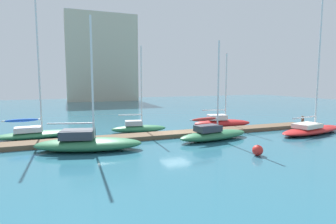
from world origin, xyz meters
TOP-DOWN VIEW (x-y plane):
  - ground_plane at (0.00, 0.00)m, footprint 120.00×120.00m
  - dock_pier at (0.00, 0.00)m, footprint 29.56×1.93m
  - dock_piling_far_end at (14.38, -0.82)m, footprint 0.28×0.28m
  - sailboat_0 at (-11.83, 3.43)m, footprint 7.38×2.87m
  - sailboat_1 at (-8.00, -2.65)m, footprint 7.97×4.29m
  - sailboat_2 at (-2.73, 2.97)m, footprint 5.51×2.20m
  - sailboat_3 at (2.31, -2.74)m, footprint 7.06×3.01m
  - sailboat_4 at (6.58, 2.74)m, footprint 6.60×3.19m
  - sailboat_5 at (12.62, -3.54)m, footprint 8.96×4.02m
  - mooring_buoy_red at (2.60, -8.11)m, footprint 0.72×0.72m
  - harbor_building_distant at (0.07, 50.22)m, footprint 17.25×8.67m

SIDE VIEW (x-z plane):
  - ground_plane at x=0.00m, z-range 0.00..0.00m
  - dock_pier at x=0.00m, z-range 0.00..0.36m
  - mooring_buoy_red at x=2.60m, z-range 0.00..0.72m
  - sailboat_5 at x=12.62m, z-range -6.12..7.14m
  - sailboat_2 at x=-2.73m, z-range -3.66..4.69m
  - sailboat_0 at x=-11.83m, z-range -5.48..6.54m
  - sailboat_4 at x=6.58m, z-range -3.44..4.52m
  - sailboat_3 at x=2.31m, z-range -3.62..4.73m
  - sailboat_1 at x=-8.00m, z-range -4.16..5.36m
  - dock_piling_far_end at x=14.38m, z-range 0.00..1.28m
  - harbor_building_distant at x=0.07m, z-range 0.00..21.53m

